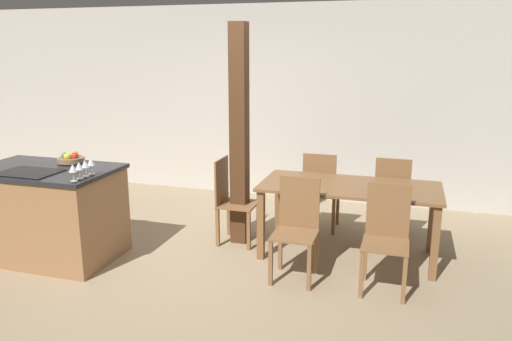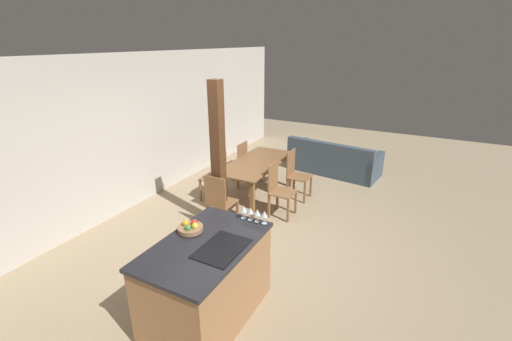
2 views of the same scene
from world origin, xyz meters
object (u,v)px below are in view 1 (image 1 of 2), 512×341
object	(u,v)px
fruit_bowl	(71,159)
dining_chair_head_end	(231,199)
kitchen_island	(48,213)
wine_glass_middle	(79,166)
timber_post	(239,137)
dining_chair_far_left	(320,190)
dining_chair_far_right	(392,196)
wine_glass_far	(85,164)
dining_chair_near_left	(296,227)
wine_glass_near	(73,169)
dining_table	(349,195)
dining_chair_near_right	(386,236)
wine_glass_end	(91,162)

from	to	relation	value
fruit_bowl	dining_chair_head_end	distance (m)	1.74
kitchen_island	wine_glass_middle	xyz separation A→B (m)	(0.63, -0.28, 0.59)
timber_post	dining_chair_far_left	bearing A→B (deg)	37.19
kitchen_island	fruit_bowl	size ratio (longest dim) A/B	5.15
wine_glass_middle	dining_chair_far_right	distance (m)	3.33
wine_glass_far	fruit_bowl	bearing A→B (deg)	137.58
dining_chair_near_left	dining_chair_far_right	world-z (taller)	same
dining_chair_far_right	kitchen_island	bearing A→B (deg)	25.22
wine_glass_near	wine_glass_far	distance (m)	0.18
fruit_bowl	kitchen_island	bearing A→B (deg)	-114.16
wine_glass_far	dining_chair_far_right	bearing A→B (deg)	33.06
wine_glass_middle	dining_chair_far_left	distance (m)	2.71
dining_chair_near_left	dining_chair_head_end	bearing A→B (deg)	143.56
dining_chair_far_left	dining_table	bearing A→B (deg)	122.14
dining_chair_near_left	dining_chair_far_left	distance (m)	1.29
fruit_bowl	dining_chair_near_left	distance (m)	2.46
dining_chair_far_left	dining_chair_near_left	bearing A→B (deg)	90.00
dining_chair_near_left	dining_chair_head_end	size ratio (longest dim) A/B	1.00
dining_chair_near_right	dining_chair_far_right	bearing A→B (deg)	90.00
wine_glass_middle	dining_chair_far_right	xyz separation A→B (m)	(2.71, 1.85, -0.58)
kitchen_island	dining_chair_near_left	bearing A→B (deg)	6.41
dining_chair_near_right	dining_chair_far_right	size ratio (longest dim) A/B	1.00
wine_glass_end	fruit_bowl	bearing A→B (deg)	143.54
dining_chair_near_left	dining_chair_near_right	size ratio (longest dim) A/B	1.00
dining_chair_near_left	dining_chair_near_right	bearing A→B (deg)	0.00
wine_glass_near	dining_chair_near_right	distance (m)	2.84
dining_table	dining_chair_head_end	bearing A→B (deg)	180.00
dining_chair_head_end	wine_glass_far	bearing A→B (deg)	137.48
kitchen_island	wine_glass_middle	size ratio (longest dim) A/B	9.06
wine_glass_far	dining_table	bearing A→B (deg)	25.90
wine_glass_middle	dining_chair_near_left	bearing A→B (deg)	16.52
wine_glass_near	dining_chair_near_left	distance (m)	2.09
dining_chair_far_right	dining_table	bearing A→B (deg)	57.86
wine_glass_near	fruit_bowl	bearing A→B (deg)	128.37
fruit_bowl	timber_post	bearing A→B (deg)	23.35
fruit_bowl	dining_chair_head_end	world-z (taller)	fruit_bowl
wine_glass_near	wine_glass_middle	size ratio (longest dim) A/B	1.00
dining_chair_far_left	dining_chair_near_right	bearing A→B (deg)	122.14
dining_chair_far_left	dining_chair_far_right	distance (m)	0.81
wine_glass_near	dining_table	distance (m)	2.67
wine_glass_middle	wine_glass_end	size ratio (longest dim) A/B	1.00
wine_glass_near	dining_chair_near_left	xyz separation A→B (m)	(1.90, 0.65, -0.58)
dining_chair_near_left	dining_chair_near_right	world-z (taller)	same
wine_glass_end	dining_chair_head_end	size ratio (longest dim) A/B	0.17
dining_table	dining_chair_far_right	xyz separation A→B (m)	(0.40, 0.64, -0.16)
kitchen_island	dining_table	bearing A→B (deg)	17.56
dining_chair_near_left	dining_chair_near_right	xyz separation A→B (m)	(0.81, 0.00, 0.00)
dining_chair_near_left	dining_chair_near_right	distance (m)	0.81
wine_glass_middle	dining_table	size ratio (longest dim) A/B	0.09
dining_table	timber_post	xyz separation A→B (m)	(-1.19, 0.04, 0.53)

